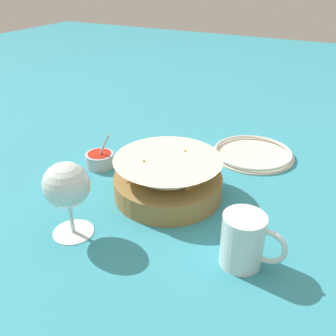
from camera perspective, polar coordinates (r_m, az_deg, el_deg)
The scene contains 6 objects.
ground_plane at distance 0.79m, azimuth 0.16°, elevation -4.93°, with size 4.00×4.00×0.00m, color teal.
food_basket at distance 0.79m, azimuth -0.01°, elevation -1.64°, with size 0.23×0.23×0.09m.
sauce_cup at distance 0.93m, azimuth -10.34°, elevation 1.34°, with size 0.07×0.07×0.09m.
wine_glass at distance 0.67m, azimuth -15.18°, elevation -2.89°, with size 0.08×0.08×0.14m.
beer_mug at distance 0.63m, azimuth 11.42°, elevation -11.00°, with size 0.11×0.07×0.09m.
side_plate at distance 0.99m, azimuth 12.78°, elevation 2.23°, with size 0.21×0.21×0.01m.
Camera 1 is at (0.30, -0.58, 0.44)m, focal length 40.00 mm.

